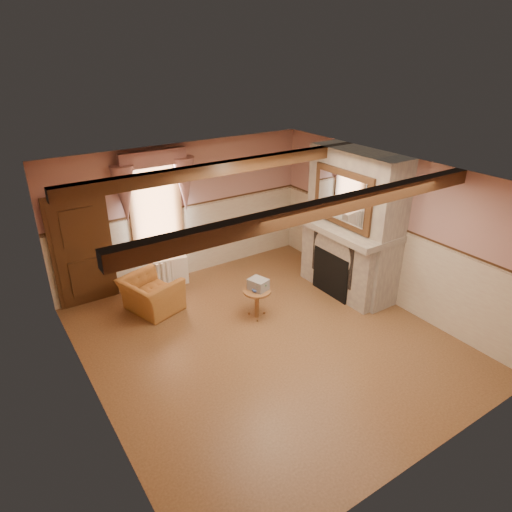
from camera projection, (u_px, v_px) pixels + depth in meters
floor at (267, 341)px, 7.65m from camera, size 5.50×6.00×0.01m
ceiling at (269, 178)px, 6.46m from camera, size 5.50×6.00×0.01m
wall_back at (184, 212)px, 9.32m from camera, size 5.50×0.02×2.80m
wall_front at (430, 372)px, 4.79m from camera, size 5.50×0.02×2.80m
wall_left at (87, 321)px, 5.69m from camera, size 0.02×6.00×2.80m
wall_right at (389, 230)px, 8.43m from camera, size 0.02×6.00×2.80m
wainscot at (267, 302)px, 7.33m from camera, size 5.50×6.00×1.50m
chair_rail at (268, 261)px, 7.02m from camera, size 5.50×6.00×0.08m
firebox at (333, 273)px, 8.91m from camera, size 0.20×0.95×0.90m
armchair at (151, 294)px, 8.42m from camera, size 1.12×1.21×0.65m
side_table at (257, 303)px, 8.22m from camera, size 0.51×0.51×0.55m
book_stack at (258, 284)px, 8.09m from camera, size 0.34×0.38×0.20m
radiator at (171, 272)px, 9.30m from camera, size 0.72×0.30×0.60m
bowl at (344, 221)px, 8.66m from camera, size 0.33×0.33×0.08m
mantel_clock at (324, 210)px, 9.08m from camera, size 0.14×0.24×0.20m
oil_lamp at (340, 214)px, 8.72m from camera, size 0.11×0.11×0.28m
candle_red at (376, 233)px, 8.03m from camera, size 0.06×0.06×0.16m
jar_yellow at (366, 230)px, 8.23m from camera, size 0.06×0.06×0.12m
fireplace at (354, 224)px, 8.72m from camera, size 0.85×2.00×2.80m
mantel at (347, 227)px, 8.65m from camera, size 1.05×2.05×0.12m
overmantel_mirror at (342, 198)px, 8.30m from camera, size 0.06×1.44×1.04m
door at (82, 252)px, 8.38m from camera, size 1.10×0.10×2.10m
window at (156, 206)px, 8.89m from camera, size 1.06×0.08×2.02m
window_drapes at (155, 177)px, 8.57m from camera, size 1.30×0.14×1.40m
ceiling_beam_front at (324, 208)px, 5.60m from camera, size 5.50×0.18×0.20m
ceiling_beam_back at (226, 167)px, 7.41m from camera, size 5.50×0.18×0.20m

